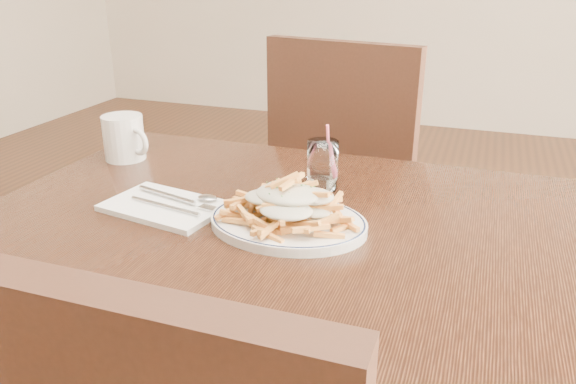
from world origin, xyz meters
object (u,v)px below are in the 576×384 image
at_px(water_glass, 322,168).
at_px(coffee_mug, 125,138).
at_px(loaded_fries, 288,200).
at_px(chair_far, 352,176).
at_px(table, 293,254).
at_px(fries_plate, 288,222).

relative_size(water_glass, coffee_mug, 1.07).
height_order(loaded_fries, coffee_mug, coffee_mug).
xyz_separation_m(chair_far, water_glass, (0.06, -0.57, 0.23)).
height_order(table, water_glass, water_glass).
bearing_deg(chair_far, coffee_mug, -129.27).
xyz_separation_m(chair_far, coffee_mug, (-0.44, -0.54, 0.24)).
height_order(table, chair_far, chair_far).
bearing_deg(water_glass, table, -93.86).
distance_m(fries_plate, coffee_mug, 0.55).
xyz_separation_m(table, fries_plate, (0.01, -0.05, 0.09)).
xyz_separation_m(table, chair_far, (-0.05, 0.73, -0.10)).
height_order(chair_far, water_glass, chair_far).
relative_size(table, water_glass, 8.32).
bearing_deg(fries_plate, coffee_mug, 155.63).
xyz_separation_m(table, coffee_mug, (-0.50, 0.18, 0.13)).
bearing_deg(water_glass, chair_far, 96.34).
xyz_separation_m(water_glass, coffee_mug, (-0.51, 0.03, 0.01)).
xyz_separation_m(chair_far, fries_plate, (0.06, -0.77, 0.19)).
height_order(table, fries_plate, fries_plate).
relative_size(chair_far, water_glass, 6.93).
bearing_deg(fries_plate, table, 97.14).
distance_m(water_glass, coffee_mug, 0.51).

